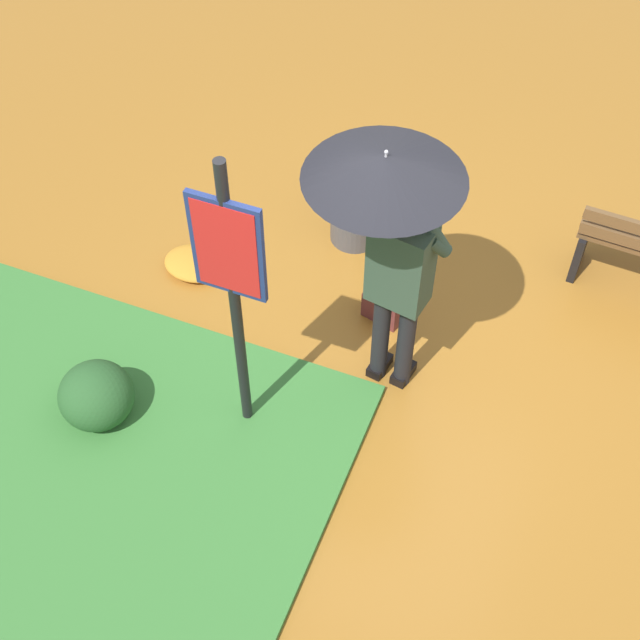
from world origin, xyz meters
TOP-DOWN VIEW (x-y plane):
  - ground_plane at (0.00, 0.00)m, footprint 18.00×18.00m
  - person_with_umbrella at (0.04, 0.25)m, footprint 0.96×0.96m
  - info_sign_post at (0.75, 0.95)m, footprint 0.44×0.07m
  - handbag at (0.19, -0.26)m, footprint 0.33×0.21m
  - trash_bin at (0.69, -1.01)m, footprint 0.42×0.42m
  - shrub_cluster at (1.74, 1.28)m, footprint 0.57×0.51m
  - leaf_pile_by_bench at (1.75, -0.20)m, footprint 0.50×0.40m

SIDE VIEW (x-z plane):
  - ground_plane at x=0.00m, z-range 0.00..0.00m
  - leaf_pile_by_bench at x=1.75m, z-range 0.00..0.11m
  - handbag at x=0.19m, z-range -0.06..0.31m
  - shrub_cluster at x=1.74m, z-range -0.01..0.45m
  - trash_bin at x=0.69m, z-range 0.00..0.84m
  - info_sign_post at x=0.75m, z-range 0.29..2.59m
  - person_with_umbrella at x=0.04m, z-range 0.53..2.57m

